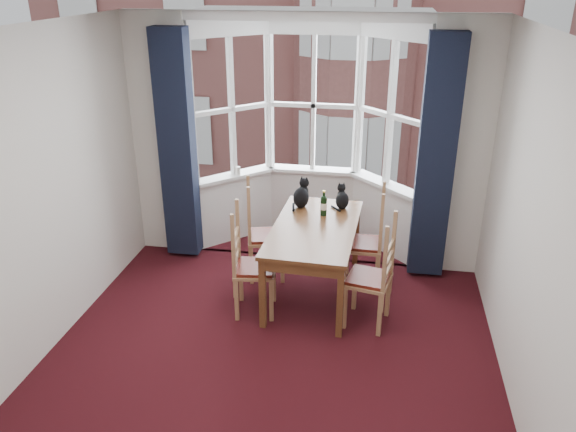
% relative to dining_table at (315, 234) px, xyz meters
% --- Properties ---
extents(floor, '(4.50, 4.50, 0.00)m').
position_rel_dining_table_xyz_m(floor, '(-0.23, -1.45, -0.69)').
color(floor, black).
rests_on(floor, ground).
extents(ceiling, '(4.50, 4.50, 0.00)m').
position_rel_dining_table_xyz_m(ceiling, '(-0.23, -1.45, 2.11)').
color(ceiling, white).
rests_on(ceiling, floor).
extents(wall_left, '(0.00, 4.50, 4.50)m').
position_rel_dining_table_xyz_m(wall_left, '(-2.23, -1.45, 0.71)').
color(wall_left, silver).
rests_on(wall_left, floor).
extents(wall_right, '(0.00, 4.50, 4.50)m').
position_rel_dining_table_xyz_m(wall_right, '(1.77, -1.45, 0.71)').
color(wall_right, silver).
rests_on(wall_right, floor).
extents(wall_back_pier_left, '(0.70, 0.12, 2.80)m').
position_rel_dining_table_xyz_m(wall_back_pier_left, '(-1.88, 0.80, 0.71)').
color(wall_back_pier_left, silver).
rests_on(wall_back_pier_left, floor).
extents(wall_back_pier_right, '(0.70, 0.12, 2.80)m').
position_rel_dining_table_xyz_m(wall_back_pier_right, '(1.42, 0.80, 0.71)').
color(wall_back_pier_right, silver).
rests_on(wall_back_pier_right, floor).
extents(bay_window, '(2.76, 0.94, 2.80)m').
position_rel_dining_table_xyz_m(bay_window, '(-0.23, 1.30, 0.71)').
color(bay_window, white).
rests_on(bay_window, floor).
extents(curtain_left, '(0.38, 0.22, 2.60)m').
position_rel_dining_table_xyz_m(curtain_left, '(-1.65, 0.62, 0.66)').
color(curtain_left, black).
rests_on(curtain_left, floor).
extents(curtain_right, '(0.38, 0.22, 2.60)m').
position_rel_dining_table_xyz_m(curtain_right, '(1.19, 0.62, 0.66)').
color(curtain_right, black).
rests_on(curtain_right, floor).
extents(dining_table, '(0.90, 1.60, 0.78)m').
position_rel_dining_table_xyz_m(dining_table, '(0.00, 0.00, 0.00)').
color(dining_table, brown).
rests_on(dining_table, floor).
extents(chair_left_near, '(0.45, 0.47, 0.92)m').
position_rel_dining_table_xyz_m(chair_left_near, '(-0.62, -0.46, -0.22)').
color(chair_left_near, '#A2774E').
rests_on(chair_left_near, floor).
extents(chair_left_far, '(0.49, 0.51, 0.92)m').
position_rel_dining_table_xyz_m(chair_left_far, '(-0.66, 0.26, -0.22)').
color(chair_left_far, '#A2774E').
rests_on(chair_left_far, floor).
extents(chair_right_near, '(0.48, 0.49, 0.92)m').
position_rel_dining_table_xyz_m(chair_right_near, '(0.67, -0.48, -0.22)').
color(chair_right_near, '#A2774E').
rests_on(chair_right_near, floor).
extents(chair_right_far, '(0.40, 0.42, 0.92)m').
position_rel_dining_table_xyz_m(chair_right_far, '(0.58, 0.28, -0.22)').
color(chair_right_far, '#A2774E').
rests_on(chair_right_far, floor).
extents(cat_left, '(0.23, 0.28, 0.34)m').
position_rel_dining_table_xyz_m(cat_left, '(-0.21, 0.50, 0.21)').
color(cat_left, black).
rests_on(cat_left, dining_table).
extents(cat_right, '(0.19, 0.23, 0.28)m').
position_rel_dining_table_xyz_m(cat_right, '(0.23, 0.54, 0.19)').
color(cat_right, black).
rests_on(cat_right, dining_table).
extents(wine_bottle, '(0.07, 0.07, 0.28)m').
position_rel_dining_table_xyz_m(wine_bottle, '(0.05, 0.30, 0.21)').
color(wine_bottle, black).
rests_on(wine_bottle, dining_table).
extents(candle_tall, '(0.06, 0.06, 0.10)m').
position_rel_dining_table_xyz_m(candle_tall, '(-1.10, 1.15, 0.23)').
color(candle_tall, white).
rests_on(candle_tall, bay_window).
extents(street, '(80.00, 80.00, 0.00)m').
position_rel_dining_table_xyz_m(street, '(-0.23, 30.80, -6.69)').
color(street, '#333335').
rests_on(street, ground).
extents(tenement_building, '(18.40, 7.80, 15.20)m').
position_rel_dining_table_xyz_m(tenement_building, '(-0.23, 12.56, 0.91)').
color(tenement_building, '#8E4F49').
rests_on(tenement_building, street).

